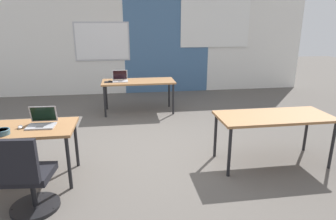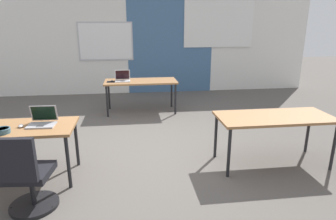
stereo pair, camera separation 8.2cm
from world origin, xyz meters
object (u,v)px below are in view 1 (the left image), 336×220
at_px(desk_near_left, 8,133).
at_px(desk_far_center, 138,83).
at_px(mouse_far_left, 109,81).
at_px(desk_near_right, 274,119).
at_px(chair_near_left_inner, 29,181).
at_px(snack_bowl, 2,132).
at_px(laptop_far_left, 120,79).
at_px(laptop_near_left_inner, 42,122).
at_px(mouse_near_left_inner, 20,127).

relative_size(desk_near_left, desk_far_center, 1.00).
bearing_deg(mouse_far_left, desk_near_right, -49.03).
relative_size(chair_near_left_inner, mouse_far_left, 8.28).
relative_size(desk_near_left, snack_bowl, 9.01).
height_order(desk_near_right, desk_far_center, same).
xyz_separation_m(laptop_far_left, snack_bowl, (-1.34, -3.01, -0.02)).
bearing_deg(chair_near_left_inner, snack_bowl, -47.17).
relative_size(desk_near_right, laptop_far_left, 4.77).
relative_size(desk_far_center, chair_near_left_inner, 1.74).
xyz_separation_m(desk_near_right, mouse_far_left, (-2.38, 2.74, 0.08)).
height_order(laptop_near_left_inner, snack_bowl, laptop_near_left_inner).
bearing_deg(mouse_far_left, laptop_near_left_inner, -104.97).
xyz_separation_m(desk_near_left, chair_near_left_inner, (0.41, -0.73, -0.28)).
relative_size(mouse_near_left_inner, chair_near_left_inner, 0.12).
xyz_separation_m(laptop_near_left_inner, snack_bowl, (-0.38, -0.25, -0.01)).
bearing_deg(desk_near_right, desk_far_center, 122.01).
bearing_deg(desk_near_left, mouse_far_left, 67.78).
bearing_deg(desk_near_left, laptop_far_left, 64.26).
distance_m(desk_near_right, mouse_far_left, 3.63).
bearing_deg(laptop_near_left_inner, snack_bowl, -144.78).
bearing_deg(mouse_far_left, chair_near_left_inner, -101.58).
distance_m(desk_near_left, mouse_far_left, 2.96).
bearing_deg(laptop_near_left_inner, mouse_near_left_inner, -163.51).
height_order(mouse_near_left_inner, laptop_far_left, laptop_far_left).
distance_m(laptop_near_left_inner, mouse_far_left, 2.79).
xyz_separation_m(desk_far_center, laptop_far_left, (-0.40, 0.00, 0.11)).
bearing_deg(desk_far_center, laptop_near_left_inner, -116.12).
bearing_deg(snack_bowl, laptop_far_left, 66.07).
relative_size(desk_far_center, laptop_near_left_inner, 4.71).
distance_m(laptop_far_left, mouse_far_left, 0.24).
relative_size(mouse_near_left_inner, snack_bowl, 0.62).
bearing_deg(mouse_far_left, snack_bowl, -110.53).
height_order(desk_near_right, mouse_far_left, mouse_far_left).
distance_m(desk_near_left, mouse_near_left_inner, 0.17).
bearing_deg(mouse_near_left_inner, laptop_far_left, 67.04).
xyz_separation_m(desk_far_center, snack_bowl, (-1.73, -3.01, 0.10)).
relative_size(desk_far_center, laptop_far_left, 4.77).
distance_m(desk_near_left, laptop_far_left, 3.11).
relative_size(desk_near_left, mouse_far_left, 14.41).
height_order(chair_near_left_inner, mouse_far_left, chair_near_left_inner).
bearing_deg(laptop_near_left_inner, desk_far_center, 65.90).
distance_m(desk_near_right, snack_bowl, 3.49).
height_order(desk_near_left, chair_near_left_inner, chair_near_left_inner).
height_order(laptop_near_left_inner, mouse_near_left_inner, laptop_near_left_inner).
xyz_separation_m(desk_near_left, laptop_far_left, (1.35, 2.80, 0.11)).
bearing_deg(snack_bowl, mouse_far_left, 69.47).
distance_m(laptop_near_left_inner, mouse_near_left_inner, 0.25).
relative_size(laptop_far_left, mouse_far_left, 3.02).
bearing_deg(chair_near_left_inner, mouse_far_left, -95.80).
bearing_deg(mouse_far_left, laptop_far_left, 14.97).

